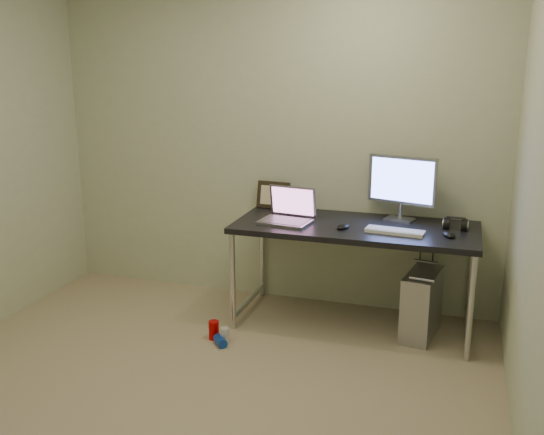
% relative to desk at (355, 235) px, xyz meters
% --- Properties ---
extents(floor, '(3.50, 3.50, 0.00)m').
position_rel_desk_xyz_m(floor, '(-0.72, -1.38, -0.68)').
color(floor, tan).
rests_on(floor, ground).
extents(wall_back, '(3.50, 0.02, 2.50)m').
position_rel_desk_xyz_m(wall_back, '(-0.72, 0.37, 0.57)').
color(wall_back, beige).
rests_on(wall_back, ground).
extents(desk, '(1.68, 0.73, 0.75)m').
position_rel_desk_xyz_m(desk, '(0.00, 0.00, 0.00)').
color(desk, black).
rests_on(desk, ground).
extents(tower_computer, '(0.26, 0.47, 0.49)m').
position_rel_desk_xyz_m(tower_computer, '(0.49, -0.04, -0.44)').
color(tower_computer, '#A4A4A8').
rests_on(tower_computer, ground).
extents(cable_a, '(0.01, 0.16, 0.69)m').
position_rel_desk_xyz_m(cable_a, '(0.44, 0.32, -0.28)').
color(cable_a, black).
rests_on(cable_a, ground).
extents(cable_b, '(0.02, 0.11, 0.71)m').
position_rel_desk_xyz_m(cable_b, '(0.53, 0.30, -0.30)').
color(cable_b, black).
rests_on(cable_b, ground).
extents(can_red, '(0.09, 0.09, 0.13)m').
position_rel_desk_xyz_m(can_red, '(-0.86, -0.53, -0.61)').
color(can_red, '#BC0305').
rests_on(can_red, ground).
extents(can_white, '(0.08, 0.08, 0.11)m').
position_rel_desk_xyz_m(can_white, '(-0.77, -0.57, -0.62)').
color(can_white, silver).
rests_on(can_white, ground).
extents(can_blue, '(0.12, 0.13, 0.06)m').
position_rel_desk_xyz_m(can_blue, '(-0.78, -0.61, -0.64)').
color(can_blue, '#113AA5').
rests_on(can_blue, ground).
extents(laptop, '(0.38, 0.33, 0.24)m').
position_rel_desk_xyz_m(laptop, '(-0.47, -0.05, 0.13)').
color(laptop, '#A2A1A7').
rests_on(laptop, desk).
extents(monitor, '(0.49, 0.19, 0.46)m').
position_rel_desk_xyz_m(monitor, '(0.28, 0.22, 0.35)').
color(monitor, '#A2A1A7').
rests_on(monitor, desk).
extents(keyboard, '(0.39, 0.16, 0.02)m').
position_rel_desk_xyz_m(keyboard, '(0.29, -0.13, 0.09)').
color(keyboard, white).
rests_on(keyboard, desk).
extents(mouse_right, '(0.11, 0.14, 0.04)m').
position_rel_desk_xyz_m(mouse_right, '(0.63, -0.10, 0.10)').
color(mouse_right, black).
rests_on(mouse_right, desk).
extents(mouse_left, '(0.11, 0.14, 0.04)m').
position_rel_desk_xyz_m(mouse_left, '(-0.06, -0.12, 0.10)').
color(mouse_left, black).
rests_on(mouse_left, desk).
extents(headphones, '(0.16, 0.10, 0.11)m').
position_rel_desk_xyz_m(headphones, '(0.67, 0.10, 0.10)').
color(headphones, black).
rests_on(headphones, desk).
extents(picture_frame, '(0.26, 0.09, 0.21)m').
position_rel_desk_xyz_m(picture_frame, '(-0.69, 0.29, 0.18)').
color(picture_frame, black).
rests_on(picture_frame, desk).
extents(webcam, '(0.05, 0.04, 0.13)m').
position_rel_desk_xyz_m(webcam, '(-0.45, 0.30, 0.17)').
color(webcam, silver).
rests_on(webcam, desk).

